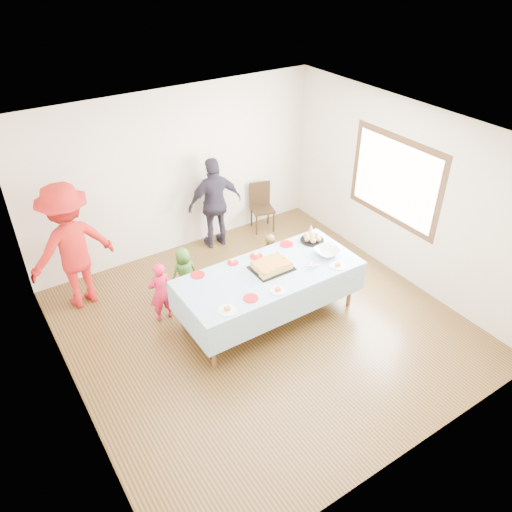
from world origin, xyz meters
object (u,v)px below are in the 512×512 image
at_px(dining_chair, 261,204).
at_px(party_table, 270,275).
at_px(adult_left, 71,247).
at_px(birthday_cake, 272,266).

bearing_deg(dining_chair, party_table, -104.97).
height_order(dining_chair, adult_left, adult_left).
bearing_deg(birthday_cake, dining_chair, 59.54).
distance_m(dining_chair, adult_left, 3.45).
bearing_deg(adult_left, birthday_cake, 132.10).
height_order(birthday_cake, adult_left, adult_left).
distance_m(birthday_cake, adult_left, 2.78).
xyz_separation_m(dining_chair, adult_left, (-3.40, -0.36, 0.46)).
distance_m(party_table, adult_left, 2.77).
bearing_deg(party_table, dining_chair, 58.85).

